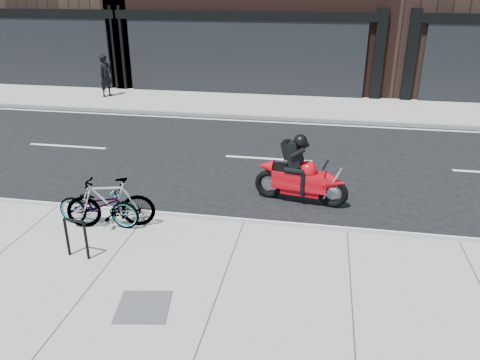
% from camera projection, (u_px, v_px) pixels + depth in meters
% --- Properties ---
extents(ground, '(120.00, 120.00, 0.00)m').
position_uv_depth(ground, '(258.00, 188.00, 11.07)').
color(ground, black).
rests_on(ground, ground).
extents(sidewalk_near, '(60.00, 6.00, 0.13)m').
position_uv_depth(sidewalk_near, '(207.00, 327.00, 6.52)').
color(sidewalk_near, gray).
rests_on(sidewalk_near, ground).
extents(sidewalk_far, '(60.00, 3.50, 0.13)m').
position_uv_depth(sidewalk_far, '(287.00, 106.00, 18.06)').
color(sidewalk_far, gray).
rests_on(sidewalk_far, ground).
extents(bike_rack, '(0.43, 0.11, 0.73)m').
position_uv_depth(bike_rack, '(76.00, 235.00, 7.90)').
color(bike_rack, black).
rests_on(bike_rack, sidewalk_near).
extents(bicycle_front, '(1.63, 0.58, 0.86)m').
position_uv_depth(bicycle_front, '(98.00, 205.00, 8.94)').
color(bicycle_front, gray).
rests_on(bicycle_front, sidewalk_near).
extents(bicycle_rear, '(1.74, 0.86, 1.01)m').
position_uv_depth(bicycle_rear, '(110.00, 203.00, 8.87)').
color(bicycle_rear, gray).
rests_on(bicycle_rear, sidewalk_near).
extents(motorcycle, '(2.08, 0.76, 1.56)m').
position_uv_depth(motorcycle, '(305.00, 176.00, 10.10)').
color(motorcycle, black).
rests_on(motorcycle, ground).
extents(pedestrian, '(0.61, 0.72, 1.69)m').
position_uv_depth(pedestrian, '(106.00, 76.00, 19.03)').
color(pedestrian, black).
rests_on(pedestrian, sidewalk_far).
extents(utility_grate, '(0.87, 0.87, 0.02)m').
position_uv_depth(utility_grate, '(143.00, 307.00, 6.81)').
color(utility_grate, '#4C4C4F').
rests_on(utility_grate, sidewalk_near).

